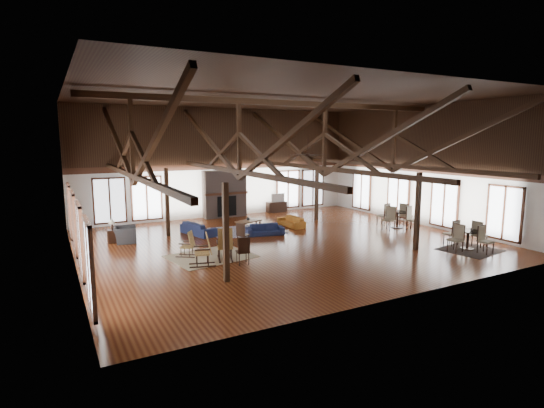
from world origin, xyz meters
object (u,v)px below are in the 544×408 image
sofa_navy_left (198,228)px  coffee_table (248,222)px  tv_console (276,207)px  sofa_orange (291,221)px  cafe_table_near (468,236)px  cafe_table_far (398,217)px  armchair (125,234)px  sofa_navy_front (265,230)px

sofa_navy_left → coffee_table: size_ratio=1.43×
coffee_table → tv_console: size_ratio=1.13×
sofa_orange → cafe_table_near: bearing=25.5°
coffee_table → cafe_table_far: bearing=-42.9°
armchair → cafe_table_near: size_ratio=0.51×
tv_console → cafe_table_near: bearing=-77.2°
cafe_table_near → cafe_table_far: size_ratio=0.92×
coffee_table → tv_console: bearing=27.5°
sofa_navy_front → coffee_table: 1.31m
sofa_navy_left → cafe_table_near: cafe_table_near is taller
sofa_navy_left → cafe_table_near: bearing=-147.1°
sofa_orange → coffee_table: 2.30m
sofa_orange → armchair: armchair is taller
cafe_table_far → tv_console: 7.47m
armchair → tv_console: size_ratio=0.84×
sofa_orange → coffee_table: (-2.29, 0.16, 0.17)m
sofa_navy_front → sofa_navy_left: sofa_navy_left is taller
armchair → sofa_navy_front: bearing=-95.0°
cafe_table_near → tv_console: (-2.53, 11.16, -0.22)m
cafe_table_far → tv_console: cafe_table_far is taller
armchair → cafe_table_near: 13.99m
sofa_orange → armchair: bearing=-96.4°
armchair → cafe_table_far: size_ratio=0.47×
sofa_navy_left → cafe_table_far: bearing=-125.1°
sofa_navy_left → coffee_table: (2.39, -0.24, 0.13)m
armchair → cafe_table_near: cafe_table_near is taller
sofa_navy_front → armchair: bearing=178.9°
armchair → sofa_orange: bearing=-83.2°
cafe_table_near → sofa_orange: bearing=118.7°
sofa_orange → cafe_table_near: 8.11m
sofa_navy_left → coffee_table: sofa_navy_left is taller
coffee_table → cafe_table_far: cafe_table_far is taller
armchair → coffee_table: bearing=-83.0°
sofa_navy_front → armchair: (-5.83, 1.57, 0.08)m
sofa_orange → cafe_table_far: bearing=54.6°
sofa_navy_left → tv_console: (6.05, 3.65, 0.02)m
sofa_orange → coffee_table: bearing=-97.1°
armchair → cafe_table_near: bearing=-112.7°
sofa_navy_left → tv_console: bearing=-74.8°
cafe_table_near → cafe_table_far: (0.51, 4.34, 0.03)m
sofa_navy_front → sofa_navy_left: 3.05m
sofa_navy_left → sofa_navy_front: bearing=-135.8°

